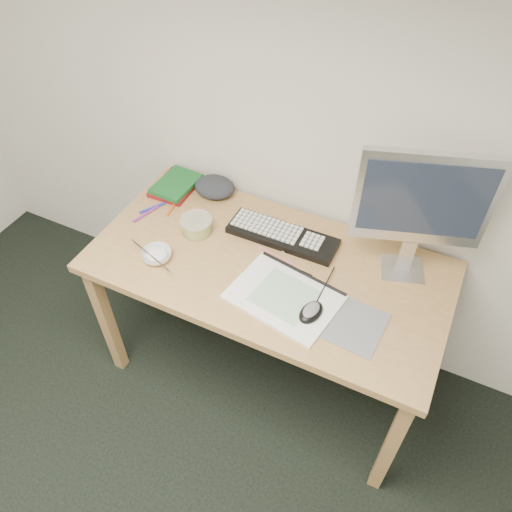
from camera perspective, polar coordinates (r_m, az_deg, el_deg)
The scene contains 18 objects.
desk at distance 2.01m, azimuth 1.31°, elevation -2.53°, with size 1.40×0.70×0.75m.
mousepad at distance 1.79m, azimuth 10.61°, elevation -7.53°, with size 0.24×0.22×0.00m, color slate.
sketchpad at distance 1.83m, azimuth 3.25°, elevation -4.66°, with size 0.38×0.27×0.01m, color silver.
keyboard at distance 2.04m, azimuth 3.04°, elevation 2.31°, with size 0.45×0.14×0.03m, color black.
monitor at distance 1.78m, azimuth 18.49°, elevation 5.76°, with size 0.45×0.18×0.54m.
mouse at distance 1.77m, azimuth 6.33°, elevation -6.17°, with size 0.07×0.11×0.04m, color black.
rice_bowl at distance 1.99m, azimuth -11.27°, elevation 0.06°, with size 0.12×0.12×0.04m, color white.
chopsticks at distance 1.96m, azimuth -11.97°, elevation 0.08°, with size 0.02×0.02×0.24m, color silver.
fruit_tub at distance 2.07m, azimuth -6.80°, elevation 3.49°, with size 0.13×0.13×0.07m, color #C6C846.
book_red at distance 2.32m, azimuth -9.16°, elevation 7.92°, with size 0.17×0.22×0.02m, color maroon.
book_green at distance 2.29m, azimuth -9.12°, elevation 8.16°, with size 0.16×0.21×0.02m, color #165A24.
cloth_lump at distance 2.25m, azimuth -4.75°, elevation 7.86°, with size 0.15×0.13×0.06m, color #24272B.
pencil_pink at distance 1.97m, azimuth 2.36°, elevation 0.03°, with size 0.01×0.01×0.19m, color pink.
pencil_tan at distance 1.96m, azimuth 3.93°, elevation -0.44°, with size 0.01×0.01×0.16m, color tan.
pencil_black at distance 1.93m, azimuth 4.32°, elevation -1.31°, with size 0.01×0.01×0.16m, color black.
marker_blue at distance 2.22m, azimuth -11.74°, elevation 5.42°, with size 0.01×0.01×0.12m, color #212BB6.
marker_orange at distance 2.21m, azimuth -9.47°, elevation 5.59°, with size 0.01×0.01×0.12m, color orange.
marker_purple at distance 2.20m, azimuth -12.47°, elevation 4.73°, with size 0.01×0.01×0.13m, color #862791.
Camera 1 is at (0.66, 0.22, 2.18)m, focal length 35.00 mm.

